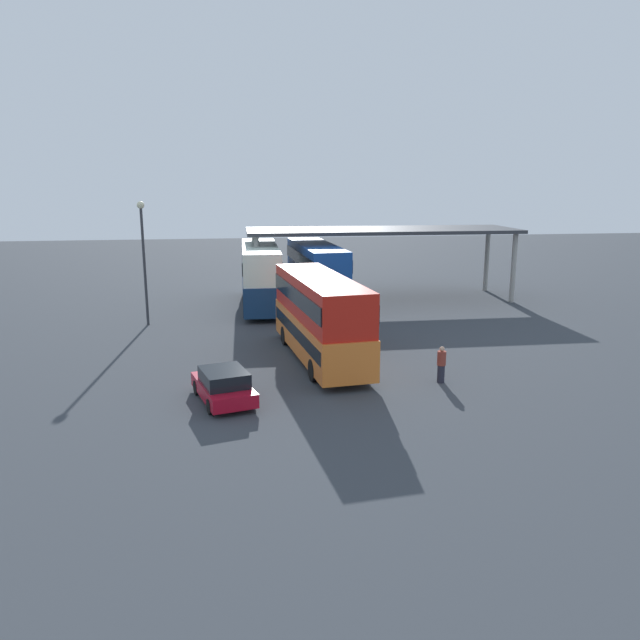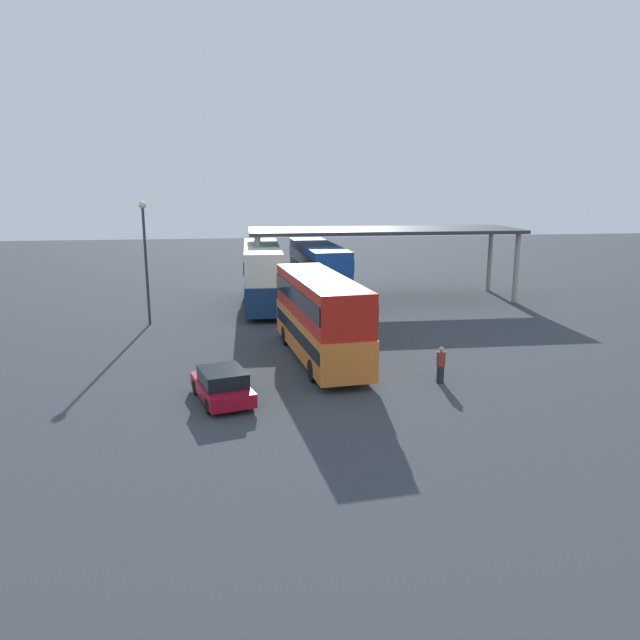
# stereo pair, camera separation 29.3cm
# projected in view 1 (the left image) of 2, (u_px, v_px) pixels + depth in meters

# --- Properties ---
(ground_plane) EXTENTS (140.00, 140.00, 0.00)m
(ground_plane) POSITION_uv_depth(u_px,v_px,m) (356.00, 374.00, 27.61)
(ground_plane) COLOR #353A40
(double_decker_main) EXTENTS (3.55, 10.48, 4.13)m
(double_decker_main) POSITION_uv_depth(u_px,v_px,m) (320.00, 315.00, 29.43)
(double_decker_main) COLOR orange
(double_decker_main) RESTS_ON ground_plane
(parked_hatchback) EXTENTS (2.71, 4.13, 1.35)m
(parked_hatchback) POSITION_uv_depth(u_px,v_px,m) (224.00, 385.00, 24.03)
(parked_hatchback) COLOR #A70E20
(parked_hatchback) RESTS_ON ground_plane
(double_decker_near_canopy) EXTENTS (2.74, 11.26, 4.30)m
(double_decker_near_canopy) POSITION_uv_depth(u_px,v_px,m) (260.00, 273.00, 42.12)
(double_decker_near_canopy) COLOR navy
(double_decker_near_canopy) RESTS_ON ground_plane
(double_decker_mid_row) EXTENTS (3.13, 11.12, 4.33)m
(double_decker_mid_row) POSITION_uv_depth(u_px,v_px,m) (316.00, 272.00, 42.65)
(double_decker_mid_row) COLOR silver
(double_decker_mid_row) RESTS_ON ground_plane
(depot_canopy) EXTENTS (19.75, 6.28, 5.24)m
(depot_canopy) POSITION_uv_depth(u_px,v_px,m) (382.00, 233.00, 44.28)
(depot_canopy) COLOR #33353A
(depot_canopy) RESTS_ON ground_plane
(lamppost_tall) EXTENTS (0.44, 0.44, 7.46)m
(lamppost_tall) POSITION_uv_depth(u_px,v_px,m) (143.00, 248.00, 36.15)
(lamppost_tall) COLOR #33353A
(lamppost_tall) RESTS_ON ground_plane
(pedestrian_waiting) EXTENTS (0.38, 0.38, 1.63)m
(pedestrian_waiting) POSITION_uv_depth(u_px,v_px,m) (441.00, 365.00, 26.32)
(pedestrian_waiting) COLOR #262633
(pedestrian_waiting) RESTS_ON ground_plane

